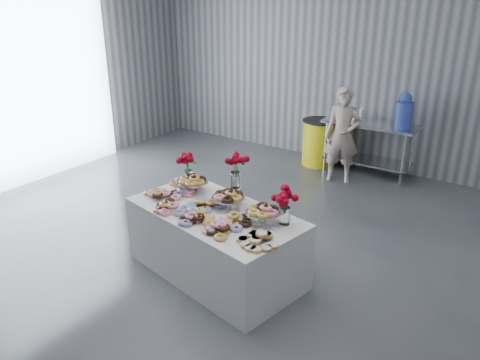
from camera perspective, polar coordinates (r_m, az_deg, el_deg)
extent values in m
plane|color=#393C41|center=(5.19, -6.23, -12.06)|extent=(9.00, 9.00, 0.00)
cube|color=gray|center=(8.27, 14.32, 15.27)|extent=(8.00, 0.04, 4.00)
cube|color=white|center=(8.11, -24.04, 10.34)|extent=(0.05, 3.00, 3.00)
cube|color=white|center=(5.11, -2.99, -7.57)|extent=(2.06, 1.35, 0.75)
cube|color=silver|center=(7.96, 15.63, 6.64)|extent=(1.50, 0.60, 0.04)
cube|color=silver|center=(8.14, 15.18, 2.37)|extent=(1.40, 0.55, 0.03)
cylinder|color=silver|center=(8.08, 10.37, 4.00)|extent=(0.04, 0.04, 0.86)
cylinder|color=silver|center=(7.69, 19.21, 2.13)|extent=(0.04, 0.04, 0.86)
cylinder|color=silver|center=(8.52, 11.77, 4.85)|extent=(0.04, 0.04, 0.86)
cylinder|color=silver|center=(8.15, 20.19, 3.12)|extent=(0.04, 0.04, 0.86)
cylinder|color=silver|center=(5.38, -5.80, -0.88)|extent=(0.06, 0.06, 0.12)
cylinder|color=silver|center=(5.36, -5.82, -0.24)|extent=(0.36, 0.36, 0.01)
cylinder|color=silver|center=(4.97, -1.41, -2.82)|extent=(0.06, 0.06, 0.12)
cylinder|color=silver|center=(4.94, -1.42, -2.14)|extent=(0.36, 0.36, 0.01)
cylinder|color=silver|center=(4.65, 2.83, -4.68)|extent=(0.06, 0.06, 0.12)
cylinder|color=silver|center=(4.62, 2.85, -3.97)|extent=(0.36, 0.36, 0.01)
cylinder|color=white|center=(5.57, -6.31, 0.26)|extent=(0.11, 0.11, 0.18)
cylinder|color=#1E5919|center=(5.53, -6.37, 1.51)|extent=(0.04, 0.04, 0.18)
cylinder|color=white|center=(4.65, 5.46, -4.35)|extent=(0.11, 0.11, 0.18)
cylinder|color=#1E5919|center=(4.60, 5.52, -2.90)|extent=(0.04, 0.04, 0.18)
cylinder|color=silver|center=(5.15, -0.56, -1.67)|extent=(0.14, 0.14, 0.15)
cylinder|color=white|center=(5.09, -0.56, 0.02)|extent=(0.11, 0.11, 0.18)
cylinder|color=#1E5919|center=(5.04, -0.57, 1.39)|extent=(0.04, 0.04, 0.18)
cylinder|color=#435FE4|center=(7.77, 19.28, 7.52)|extent=(0.28, 0.28, 0.40)
sphere|color=#435FE4|center=(7.71, 19.53, 9.35)|extent=(0.20, 0.20, 0.20)
imported|color=#CC8C93|center=(7.61, 12.36, 5.33)|extent=(0.64, 0.52, 1.53)
cylinder|color=yellow|center=(8.40, 9.64, 4.48)|extent=(0.58, 0.58, 0.78)
cylinder|color=black|center=(8.29, 9.82, 7.13)|extent=(0.63, 0.63, 0.02)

